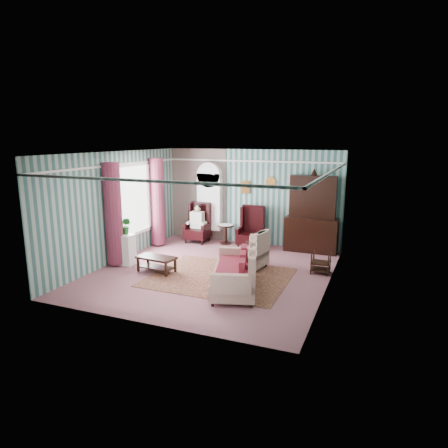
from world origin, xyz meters
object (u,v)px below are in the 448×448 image
at_px(seated_woman, 197,224).
at_px(coffee_table, 157,264).
at_px(round_side_table, 226,234).
at_px(nest_table, 321,263).
at_px(bookcase, 210,206).
at_px(plant_stand, 124,249).
at_px(dresser_hutch, 312,212).
at_px(wingback_right, 250,227).
at_px(wingback_left, 197,223).
at_px(sofa, 235,268).
at_px(floral_armchair, 250,250).

xyz_separation_m(seated_woman, coffee_table, (0.31, -2.96, -0.39)).
relative_size(round_side_table, nest_table, 1.11).
relative_size(bookcase, plant_stand, 2.80).
xyz_separation_m(dresser_hutch, nest_table, (0.57, -1.82, -0.91)).
distance_m(wingback_right, plant_stand, 3.76).
distance_m(dresser_hutch, plant_stand, 5.31).
height_order(nest_table, coffee_table, nest_table).
distance_m(seated_woman, nest_table, 4.37).
xyz_separation_m(wingback_left, round_side_table, (0.90, 0.15, -0.33)).
bearing_deg(nest_table, plant_stand, -166.16).
bearing_deg(sofa, coffee_table, 62.83).
bearing_deg(sofa, nest_table, -58.63).
height_order(seated_woman, floral_armchair, seated_woman).
xyz_separation_m(wingback_right, round_side_table, (-0.85, 0.15, -0.33)).
xyz_separation_m(wingback_left, plant_stand, (-0.80, -2.75, -0.22)).
bearing_deg(plant_stand, coffee_table, -10.72).
height_order(wingback_left, nest_table, wingback_left).
bearing_deg(bookcase, nest_table, -26.92).
height_order(wingback_right, floral_armchair, wingback_right).
bearing_deg(dresser_hutch, sofa, -105.49).
height_order(nest_table, plant_stand, plant_stand).
bearing_deg(round_side_table, bookcase, 159.73).
height_order(dresser_hutch, coffee_table, dresser_hutch).
bearing_deg(round_side_table, seated_woman, -170.54).
height_order(round_side_table, nest_table, round_side_table).
xyz_separation_m(sofa, coffee_table, (-2.19, 0.38, -0.29)).
xyz_separation_m(nest_table, floral_armchair, (-1.72, -0.25, 0.19)).
distance_m(nest_table, floral_armchair, 1.75).
height_order(wingback_right, sofa, wingback_right).
xyz_separation_m(seated_woman, sofa, (2.50, -3.34, -0.10)).
distance_m(dresser_hutch, coffee_table, 4.65).
bearing_deg(dresser_hutch, coffee_table, -134.67).
distance_m(floral_armchair, coffee_table, 2.36).
distance_m(plant_stand, sofa, 3.35).
bearing_deg(round_side_table, coffee_table, -100.79).
bearing_deg(seated_woman, nest_table, -20.85).
bearing_deg(plant_stand, wingback_left, 73.78).
relative_size(wingback_left, sofa, 0.61).
bearing_deg(plant_stand, wingback_right, 47.16).
relative_size(floral_armchair, coffee_table, 0.95).
bearing_deg(plant_stand, bookcase, 71.51).
xyz_separation_m(bookcase, plant_stand, (-1.05, -3.14, -0.72)).
bearing_deg(coffee_table, floral_armchair, 29.70).
xyz_separation_m(wingback_right, coffee_table, (-1.44, -2.96, -0.43)).
distance_m(bookcase, coffee_table, 3.48).
bearing_deg(floral_armchair, round_side_table, 46.85).
relative_size(dresser_hutch, nest_table, 4.37).
relative_size(seated_woman, sofa, 0.58).
xyz_separation_m(dresser_hutch, wingback_left, (-3.50, -0.27, -0.55)).
xyz_separation_m(bookcase, dresser_hutch, (3.25, -0.12, 0.06)).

